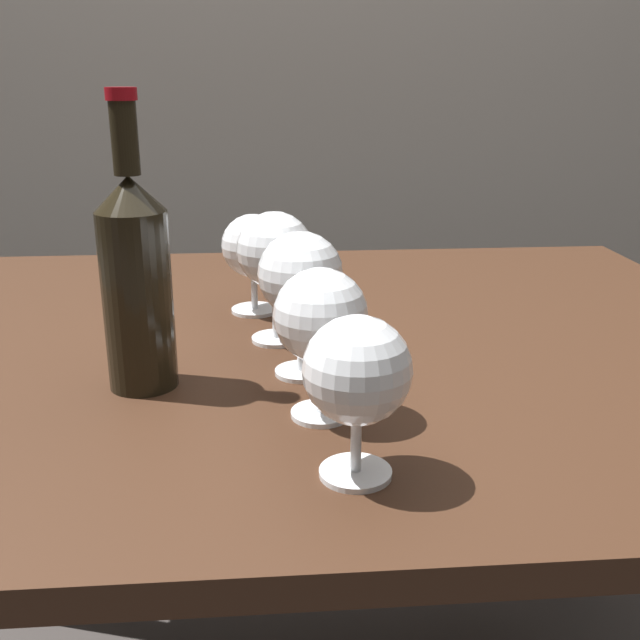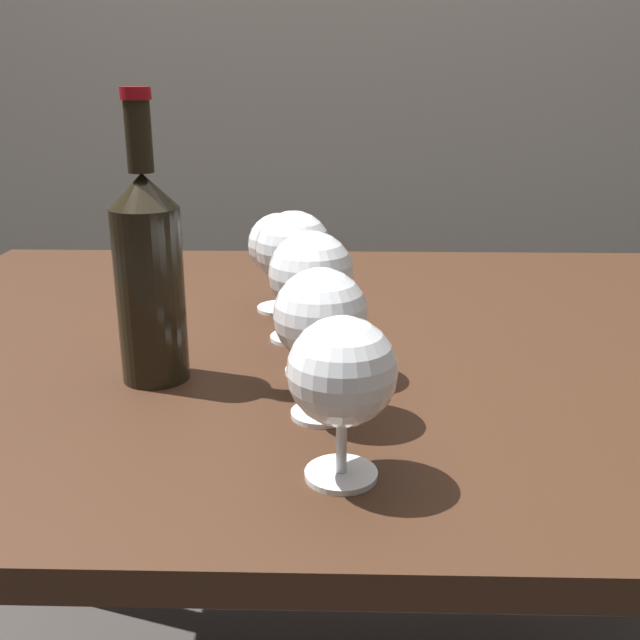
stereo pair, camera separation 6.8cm
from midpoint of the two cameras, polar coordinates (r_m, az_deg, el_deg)
dining_table at (r=0.96m, az=2.43°, el=-6.31°), size 1.20×0.93×0.73m
wine_glass_amber at (r=0.57m, az=5.12°, el=-4.29°), size 0.09×0.09×0.14m
wine_glass_empty at (r=0.68m, az=2.86°, el=0.09°), size 0.09×0.09×0.15m
wine_glass_rose at (r=0.78m, az=1.81°, el=3.32°), size 0.09×0.09×0.16m
wine_glass_pinot at (r=0.88m, az=0.15°, el=5.37°), size 0.09×0.09×0.16m
wine_glass_merlot at (r=1.00m, az=-1.24°, el=5.70°), size 0.09×0.09×0.14m
wine_bottle at (r=0.77m, az=-10.70°, el=3.58°), size 0.07×0.07×0.30m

